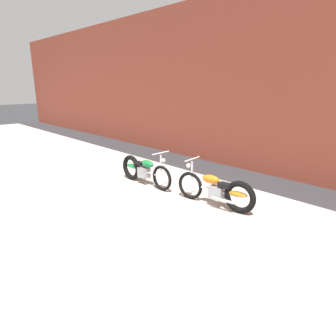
# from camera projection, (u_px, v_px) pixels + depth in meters

# --- Properties ---
(ground_plane) EXTENTS (80.00, 80.00, 0.00)m
(ground_plane) POSITION_uv_depth(u_px,v_px,m) (131.00, 219.00, 6.12)
(ground_plane) COLOR #2D2D30
(sidewalk_slab) EXTENTS (36.00, 3.50, 0.01)m
(sidewalk_slab) POSITION_uv_depth(u_px,v_px,m) (188.00, 198.00, 7.28)
(sidewalk_slab) COLOR #B2ADA3
(sidewalk_slab) RESTS_ON ground
(brick_building_wall) EXTENTS (36.00, 0.50, 5.48)m
(brick_building_wall) POSITION_uv_depth(u_px,v_px,m) (268.00, 83.00, 8.82)
(brick_building_wall) COLOR brown
(brick_building_wall) RESTS_ON ground
(motorcycle_green) EXTENTS (2.01, 0.58, 1.03)m
(motorcycle_green) POSITION_uv_depth(u_px,v_px,m) (142.00, 170.00, 8.23)
(motorcycle_green) COLOR black
(motorcycle_green) RESTS_ON ground
(motorcycle_orange) EXTENTS (2.00, 0.58, 1.03)m
(motorcycle_orange) POSITION_uv_depth(u_px,v_px,m) (220.00, 191.00, 6.62)
(motorcycle_orange) COLOR black
(motorcycle_orange) RESTS_ON ground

